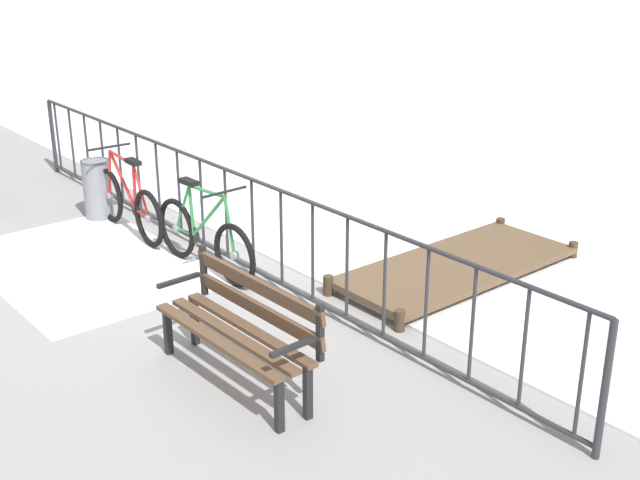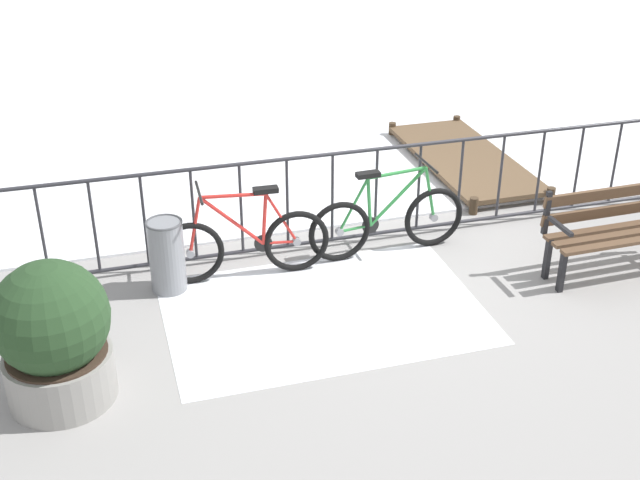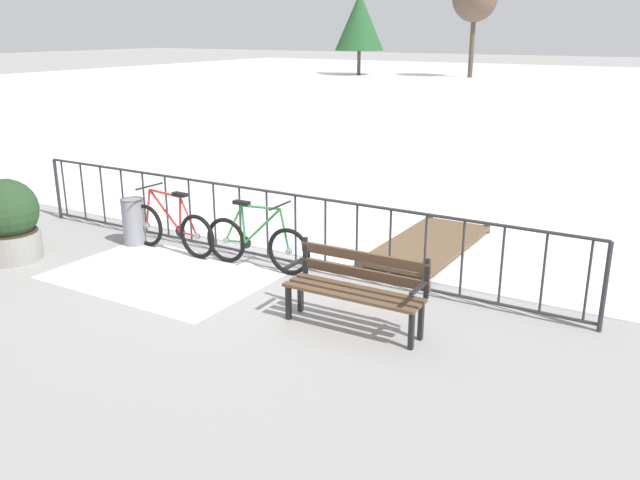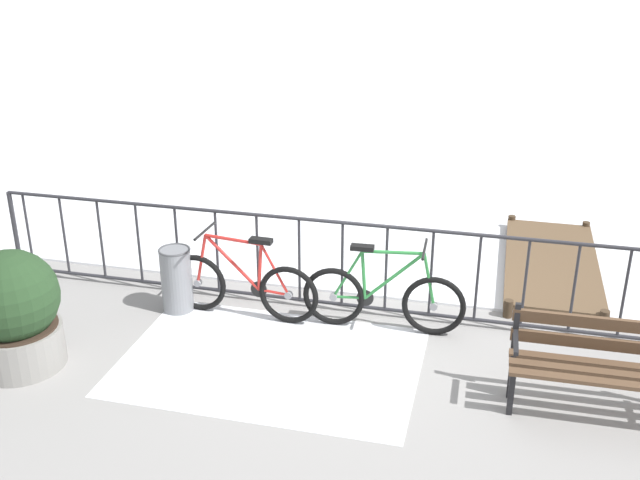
% 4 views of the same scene
% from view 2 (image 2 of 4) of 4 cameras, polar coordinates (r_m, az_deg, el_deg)
% --- Properties ---
extents(ground_plane, '(160.00, 160.00, 0.00)m').
position_cam_2_polar(ground_plane, '(8.93, 3.78, -0.00)').
color(ground_plane, gray).
extents(snow_patch, '(2.90, 1.98, 0.01)m').
position_cam_2_polar(snow_patch, '(7.68, 0.23, -4.89)').
color(snow_patch, white).
rests_on(snow_patch, ground).
extents(railing_fence, '(9.06, 0.06, 1.07)m').
position_cam_2_polar(railing_fence, '(8.68, 3.89, 3.27)').
color(railing_fence, '#2D2D33').
rests_on(railing_fence, ground).
extents(bicycle_near_railing, '(1.71, 0.52, 0.97)m').
position_cam_2_polar(bicycle_near_railing, '(8.08, -5.24, -0.26)').
color(bicycle_near_railing, black).
rests_on(bicycle_near_railing, ground).
extents(bicycle_second, '(1.71, 0.52, 0.97)m').
position_cam_2_polar(bicycle_second, '(8.52, 4.66, 1.31)').
color(bicycle_second, black).
rests_on(bicycle_second, ground).
extents(park_bench, '(1.61, 0.51, 0.89)m').
position_cam_2_polar(park_bench, '(8.65, 20.06, 1.10)').
color(park_bench, brown).
rests_on(park_bench, ground).
extents(planter_with_shrub, '(0.89, 0.89, 1.19)m').
position_cam_2_polar(planter_with_shrub, '(6.64, -17.91, -6.26)').
color(planter_with_shrub, gray).
rests_on(planter_with_shrub, ground).
extents(trash_bin, '(0.35, 0.35, 0.73)m').
position_cam_2_polar(trash_bin, '(7.97, -10.53, -1.03)').
color(trash_bin, gray).
rests_on(trash_bin, ground).
extents(wooden_dock, '(1.10, 2.73, 0.20)m').
position_cam_2_polar(wooden_dock, '(10.89, 9.92, 5.59)').
color(wooden_dock, brown).
rests_on(wooden_dock, ground).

